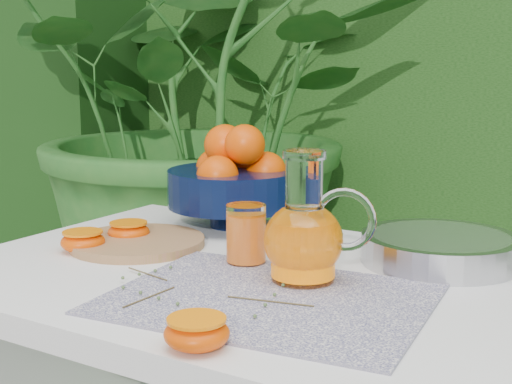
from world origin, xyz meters
The scene contains 10 objects.
potted_plant_left centered at (-0.91, 1.16, 0.95)m, with size 1.89×1.89×1.89m, color #226322.
white_table centered at (0.02, -0.08, 0.67)m, with size 1.00×0.70×0.75m.
placemat centered at (0.12, -0.19, 0.75)m, with size 0.45×0.35×0.00m, color #0C0D43.
cutting_board centered at (-0.25, -0.05, 0.76)m, with size 0.25×0.25×0.02m, color #966344.
fruit_bowl centered at (-0.19, 0.19, 0.85)m, with size 0.30×0.30×0.22m.
juice_pitcher centered at (0.12, -0.09, 0.82)m, with size 0.19×0.15×0.21m.
juice_tumbler centered at (-0.01, -0.05, 0.80)m, with size 0.08×0.08×0.10m.
saute_pan centered at (0.27, 0.13, 0.78)m, with size 0.47×0.28×0.05m.
orange_halves centered at (-0.15, -0.18, 0.77)m, with size 0.55×0.46×0.04m.
thyme_sprigs centered at (0.00, -0.23, 0.76)m, with size 0.35×0.20×0.01m.
Camera 1 is at (0.62, -1.04, 1.09)m, focal length 50.00 mm.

